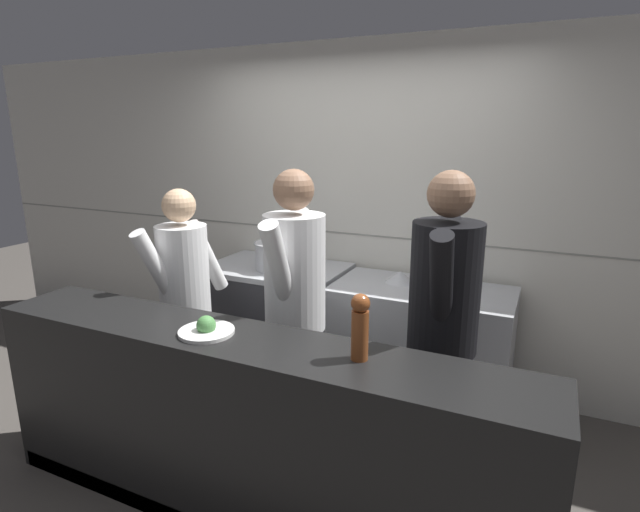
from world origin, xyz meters
TOP-DOWN VIEW (x-y plane):
  - ground_plane at (0.00, 0.00)m, footprint 14.00×14.00m
  - wall_back_tiled at (0.00, 1.54)m, footprint 8.00×0.06m
  - oven_range at (-0.53, 1.13)m, footprint 1.06×0.71m
  - prep_counter at (0.63, 1.13)m, footprint 1.22×0.65m
  - pass_counter at (0.09, -0.28)m, footprint 2.87×0.45m
  - stock_pot at (-0.48, 1.08)m, footprint 0.35×0.35m
  - mixing_bowl_steel at (0.44, 1.21)m, footprint 0.21×0.21m
  - plated_dish_main at (-0.09, -0.30)m, footprint 0.27×0.27m
  - pepper_mill at (0.68, -0.25)m, footprint 0.08×0.08m
  - chef_head_cook at (-0.74, 0.32)m, footprint 0.39×0.70m
  - chef_sous at (0.06, 0.33)m, footprint 0.39×0.76m
  - chef_line at (0.92, 0.36)m, footprint 0.39×0.77m

SIDE VIEW (x-z plane):
  - ground_plane at x=0.00m, z-range 0.00..0.00m
  - prep_counter at x=0.63m, z-range 0.00..0.89m
  - oven_range at x=-0.53m, z-range 0.00..0.92m
  - pass_counter at x=0.09m, z-range 0.00..0.99m
  - chef_head_cook at x=-0.74m, z-range 0.09..1.69m
  - mixing_bowl_steel at x=0.44m, z-range 0.90..0.98m
  - chef_sous at x=0.06m, z-range 0.10..1.84m
  - chef_line at x=0.92m, z-range 0.10..1.87m
  - plated_dish_main at x=-0.09m, z-range 0.97..1.06m
  - stock_pot at x=-0.48m, z-range 0.92..1.13m
  - pepper_mill at x=0.68m, z-range 1.00..1.30m
  - wall_back_tiled at x=0.00m, z-range 0.00..2.60m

